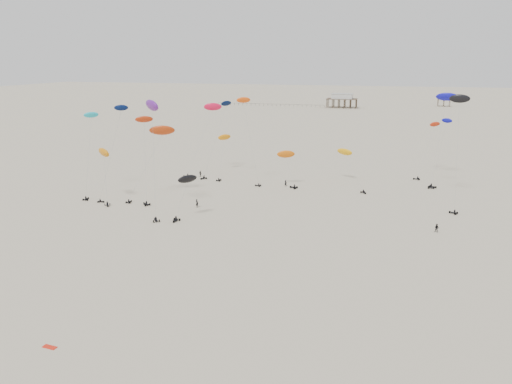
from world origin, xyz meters
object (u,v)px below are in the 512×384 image
(pavilion_main, at_px, (342,102))
(rig_0, at_px, (184,190))
(rig_9, at_px, (288,162))
(rig_4, at_px, (347,157))
(pavilion_small, at_px, (444,101))
(spectator_0, at_px, (197,207))

(pavilion_main, height_order, rig_0, pavilion_main)
(rig_0, bearing_deg, rig_9, -112.96)
(rig_0, distance_m, rig_4, 52.60)
(pavilion_small, relative_size, rig_0, 0.92)
(pavilion_small, xyz_separation_m, rig_4, (-45.55, -249.31, 3.60))
(spectator_0, bearing_deg, pavilion_small, -80.85)
(pavilion_main, height_order, rig_4, rig_4)
(rig_0, distance_m, spectator_0, 10.77)
(rig_9, bearing_deg, pavilion_small, 5.25)
(pavilion_main, relative_size, rig_4, 1.26)
(rig_0, relative_size, rig_9, 1.00)
(rig_0, xyz_separation_m, spectator_0, (-0.74, 8.60, -6.44))
(pavilion_main, relative_size, rig_9, 2.14)
(pavilion_small, relative_size, rig_4, 0.54)
(pavilion_main, distance_m, rig_9, 228.56)
(pavilion_main, distance_m, pavilion_small, 76.16)
(rig_4, height_order, rig_9, rig_4)
(rig_4, bearing_deg, spectator_0, 12.30)
(rig_9, bearing_deg, pavilion_main, 20.81)
(rig_0, height_order, spectator_0, rig_0)
(pavilion_main, bearing_deg, pavilion_small, 23.20)
(rig_0, xyz_separation_m, rig_9, (15.38, 33.96, 0.22))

